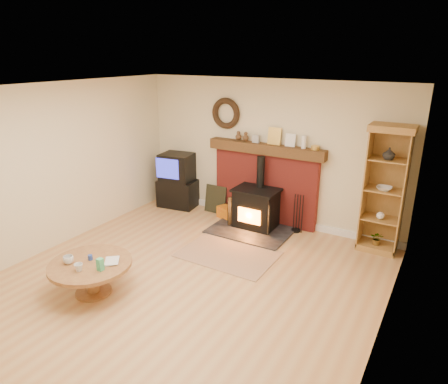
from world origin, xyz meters
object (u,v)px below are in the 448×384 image
Objects in this scene: wood_stove at (255,209)px; tv_unit at (178,181)px; curio_cabinet at (385,190)px; coffee_table at (90,269)px.

tv_unit is at bearing 174.05° from wood_stove.
curio_cabinet is (2.07, 0.28, 0.65)m from wood_stove.
wood_stove is at bearing 72.88° from coffee_table.
coffee_table is at bearing -132.58° from curio_cabinet.
coffee_table is at bearing -107.12° from wood_stove.
tv_unit is 3.30m from coffee_table.
coffee_table is (0.95, -3.16, -0.16)m from tv_unit.
wood_stove is 1.32× the size of coffee_table.
curio_cabinet reaches higher than tv_unit.
curio_cabinet reaches higher than coffee_table.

